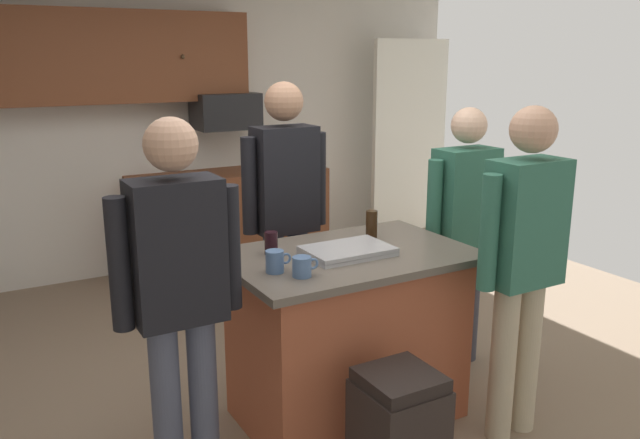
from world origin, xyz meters
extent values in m
plane|color=#7F6B56|center=(0.00, 0.00, 0.00)|extent=(7.04, 7.04, 0.00)
cube|color=silver|center=(0.00, 2.80, 1.30)|extent=(6.40, 0.10, 2.60)
cube|color=white|center=(2.60, 2.40, 1.10)|extent=(0.90, 0.06, 2.00)
cube|color=brown|center=(-0.40, 2.60, 1.92)|extent=(2.40, 0.35, 0.75)
sphere|color=#4C3823|center=(0.20, 2.41, 1.93)|extent=(0.04, 0.04, 0.04)
cube|color=brown|center=(0.60, 2.48, 0.45)|extent=(1.80, 0.60, 0.90)
sphere|color=#4C3823|center=(1.05, 2.17, 0.45)|extent=(0.04, 0.04, 0.04)
cube|color=black|center=(0.60, 2.50, 1.45)|extent=(0.56, 0.40, 0.32)
cube|color=#AD5638|center=(0.16, -0.29, 0.45)|extent=(1.14, 0.71, 0.90)
cube|color=#60564C|center=(0.16, -0.29, 0.92)|extent=(1.28, 0.85, 0.04)
cylinder|color=#383842|center=(1.03, -0.11, 0.40)|extent=(0.13, 0.13, 0.80)
cylinder|color=#383842|center=(1.20, -0.11, 0.40)|extent=(0.13, 0.13, 0.80)
cube|color=#2D6651|center=(1.12, -0.11, 1.10)|extent=(0.38, 0.22, 0.60)
sphere|color=beige|center=(1.12, -0.11, 1.53)|extent=(0.22, 0.22, 0.22)
cylinder|color=#2D6651|center=(0.88, -0.11, 1.08)|extent=(0.09, 0.09, 0.54)
cylinder|color=#2D6651|center=(1.36, -0.11, 1.08)|extent=(0.09, 0.09, 0.54)
cylinder|color=tan|center=(0.73, -0.87, 0.42)|extent=(0.13, 0.13, 0.83)
cylinder|color=tan|center=(0.90, -0.87, 0.42)|extent=(0.13, 0.13, 0.83)
cube|color=#2D6651|center=(0.82, -0.87, 1.14)|extent=(0.38, 0.22, 0.62)
sphere|color=tan|center=(0.82, -0.87, 1.60)|extent=(0.23, 0.23, 0.23)
cylinder|color=#2D6651|center=(0.58, -0.87, 1.13)|extent=(0.09, 0.09, 0.56)
cylinder|color=#2D6651|center=(1.06, -0.87, 1.13)|extent=(0.09, 0.09, 0.56)
cylinder|color=#4C5166|center=(-0.89, -0.47, 0.41)|extent=(0.13, 0.13, 0.83)
cylinder|color=#4C5166|center=(-0.72, -0.47, 0.41)|extent=(0.13, 0.13, 0.83)
cube|color=black|center=(-0.80, -0.47, 1.14)|extent=(0.38, 0.22, 0.62)
sphere|color=tan|center=(-0.80, -0.47, 1.59)|extent=(0.22, 0.22, 0.22)
cylinder|color=black|center=(-1.04, -0.47, 1.12)|extent=(0.09, 0.09, 0.56)
cylinder|color=black|center=(-0.56, -0.47, 1.12)|extent=(0.09, 0.09, 0.56)
cylinder|color=#232D4C|center=(0.10, 0.48, 0.44)|extent=(0.13, 0.13, 0.87)
cylinder|color=#232D4C|center=(0.27, 0.48, 0.44)|extent=(0.13, 0.13, 0.87)
cube|color=black|center=(0.18, 0.48, 1.20)|extent=(0.38, 0.22, 0.65)
sphere|color=tan|center=(0.18, 0.48, 1.67)|extent=(0.24, 0.24, 0.24)
cylinder|color=black|center=(-0.06, 0.48, 1.18)|extent=(0.09, 0.09, 0.59)
cylinder|color=black|center=(0.42, 0.48, 1.18)|extent=(0.09, 0.09, 0.59)
cylinder|color=#4C6B99|center=(-0.23, -0.51, 0.99)|extent=(0.09, 0.09, 0.10)
torus|color=#4C6B99|center=(-0.17, -0.51, 0.99)|extent=(0.06, 0.01, 0.06)
cylinder|color=black|center=(-0.20, -0.12, 1.00)|extent=(0.07, 0.07, 0.12)
cylinder|color=black|center=(0.43, -0.11, 1.02)|extent=(0.07, 0.07, 0.15)
cylinder|color=#4C6B99|center=(-0.31, -0.39, 0.99)|extent=(0.09, 0.09, 0.11)
torus|color=#4C6B99|center=(-0.25, -0.39, 1.00)|extent=(0.06, 0.01, 0.06)
cube|color=#B7B7BC|center=(0.13, -0.33, 0.95)|extent=(0.44, 0.30, 0.02)
cube|color=#A8A8AD|center=(0.13, -0.33, 0.97)|extent=(0.44, 0.30, 0.02)
cube|color=black|center=(-0.01, -1.00, 0.58)|extent=(0.32, 0.32, 0.06)
camera|label=1|loc=(-1.57, -3.03, 1.94)|focal=36.34mm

